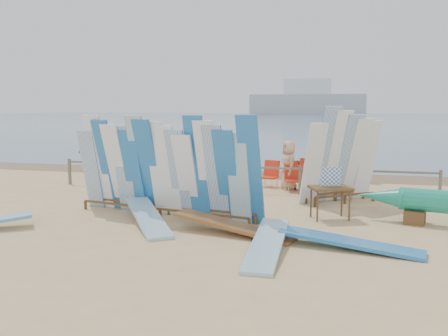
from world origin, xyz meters
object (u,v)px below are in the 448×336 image
(flat_board_b, at_px, (267,252))
(beachgoer_2, at_px, (224,159))
(flat_board_a, at_px, (148,225))
(flat_board_c, at_px, (233,235))
(main_surfboard_rack, at_px, (164,171))
(beachgoer_6, at_px, (289,165))
(beachgoer_7, at_px, (356,157))
(stroller, at_px, (303,176))
(beachgoer_1, at_px, (175,160))
(beach_chair_left, at_px, (269,179))
(side_surfboard_rack, at_px, (341,160))
(beachgoer_0, at_px, (111,159))
(vendor_table, at_px, (330,202))
(beach_chair_right, at_px, (295,183))
(beachgoer_3, at_px, (176,153))
(flat_board_d, at_px, (349,249))
(beachgoer_extra_1, at_px, (89,153))

(flat_board_b, distance_m, beachgoer_2, 8.28)
(flat_board_a, bearing_deg, flat_board_c, -43.12)
(main_surfboard_rack, distance_m, flat_board_b, 3.86)
(beachgoer_6, height_order, beachgoer_7, beachgoer_7)
(stroller, distance_m, beachgoer_1, 4.72)
(flat_board_c, bearing_deg, beach_chair_left, 16.44)
(main_surfboard_rack, xyz_separation_m, beachgoer_6, (2.49, 4.72, -0.33))
(side_surfboard_rack, relative_size, beachgoer_6, 1.70)
(flat_board_a, bearing_deg, beachgoer_0, 88.54)
(vendor_table, bearing_deg, beachgoer_0, 129.14)
(flat_board_b, relative_size, stroller, 2.76)
(flat_board_b, bearing_deg, beachgoer_7, 78.06)
(beach_chair_right, xyz_separation_m, beachgoer_3, (-4.96, 2.53, 0.59))
(beachgoer_1, bearing_deg, flat_board_b, 165.18)
(stroller, bearing_deg, beachgoer_2, -175.69)
(beachgoer_0, bearing_deg, flat_board_d, 109.56)
(flat_board_a, relative_size, beach_chair_right, 2.82)
(beach_chair_right, bearing_deg, flat_board_a, -135.40)
(flat_board_c, distance_m, flat_board_d, 2.41)
(beach_chair_left, bearing_deg, vendor_table, -46.71)
(beach_chair_right, relative_size, beachgoer_3, 0.55)
(beachgoer_7, relative_size, beachgoer_2, 1.08)
(side_surfboard_rack, bearing_deg, main_surfboard_rack, 177.04)
(beachgoer_0, bearing_deg, beachgoer_6, 143.78)
(flat_board_c, bearing_deg, flat_board_d, -86.59)
(main_surfboard_rack, relative_size, vendor_table, 4.02)
(beachgoer_7, height_order, beachgoer_2, beachgoer_7)
(beach_chair_right, bearing_deg, beachgoer_0, 154.70)
(beachgoer_6, height_order, beachgoer_3, beachgoer_3)
(beachgoer_2, relative_size, beachgoer_3, 0.97)
(flat_board_d, relative_size, beachgoer_2, 1.60)
(stroller, xyz_separation_m, beachgoer_6, (-0.43, -0.33, 0.41))
(flat_board_d, xyz_separation_m, beachgoer_7, (0.26, 8.75, 0.91))
(beachgoer_1, bearing_deg, stroller, -141.15)
(side_surfboard_rack, relative_size, beach_chair_right, 2.83)
(beachgoer_7, bearing_deg, beach_chair_right, -156.29)
(side_surfboard_rack, height_order, flat_board_a, side_surfboard_rack)
(beachgoer_1, relative_size, beachgoer_6, 0.96)
(beach_chair_right, height_order, beachgoer_7, beachgoer_7)
(flat_board_c, height_order, beachgoer_7, beachgoer_7)
(vendor_table, xyz_separation_m, flat_board_d, (0.45, -2.43, -0.42))
(beachgoer_0, bearing_deg, beachgoer_extra_1, -73.62)
(beachgoer_0, relative_size, beachgoer_3, 0.88)
(flat_board_a, relative_size, beachgoer_6, 1.69)
(beach_chair_left, distance_m, stroller, 1.14)
(flat_board_c, distance_m, beachgoer_1, 7.75)
(beachgoer_7, bearing_deg, beachgoer_0, 161.07)
(beachgoer_0, distance_m, beachgoer_1, 2.45)
(beachgoer_0, xyz_separation_m, beachgoer_7, (8.87, 1.79, 0.14))
(flat_board_c, bearing_deg, beachgoer_2, 30.12)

